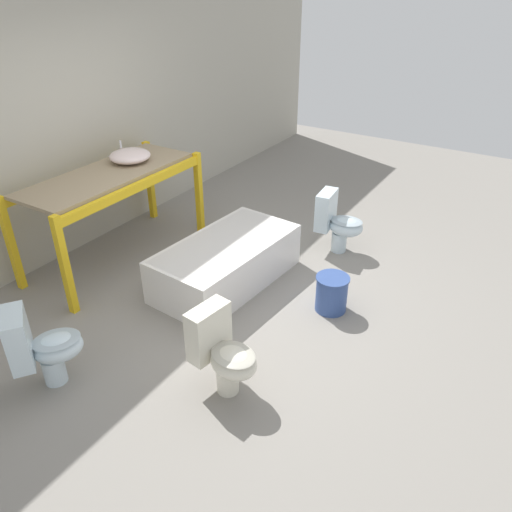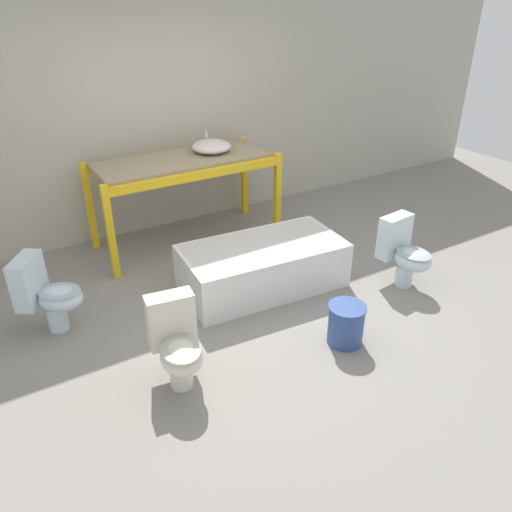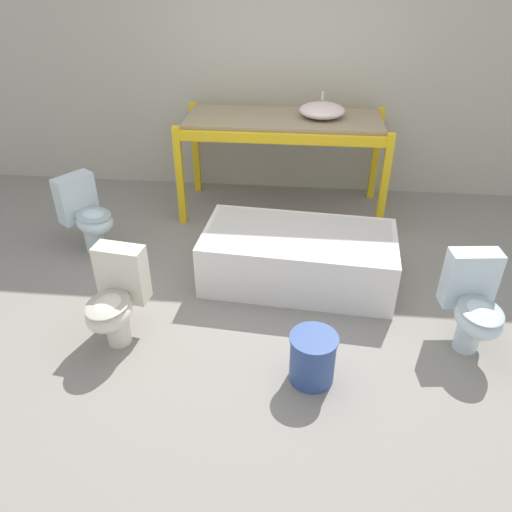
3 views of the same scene
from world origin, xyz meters
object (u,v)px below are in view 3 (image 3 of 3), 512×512
object	(u,v)px
sink_basin	(322,110)
bucket_white	(313,357)
toilet_near	(116,298)
toilet_extra	(474,304)
bathtub_main	(298,254)
toilet_far	(87,214)

from	to	relation	value
sink_basin	bucket_white	world-z (taller)	sink_basin
sink_basin	toilet_near	size ratio (longest dim) A/B	0.64
toilet_extra	bucket_white	world-z (taller)	toilet_extra
toilet_extra	bucket_white	bearing A→B (deg)	-164.32
bathtub_main	bucket_white	distance (m)	1.13
sink_basin	toilet_extra	size ratio (longest dim) A/B	0.64
sink_basin	toilet_extra	distance (m)	2.40
toilet_extra	sink_basin	bearing A→B (deg)	111.12
bathtub_main	toilet_near	world-z (taller)	toilet_near
toilet_extra	bathtub_main	bearing A→B (deg)	144.57
toilet_near	toilet_extra	size ratio (longest dim) A/B	1.00
sink_basin	toilet_extra	world-z (taller)	sink_basin
sink_basin	toilet_near	distance (m)	2.72
bathtub_main	toilet_near	bearing A→B (deg)	-141.53
sink_basin	bathtub_main	world-z (taller)	sink_basin
toilet_near	toilet_far	world-z (taller)	same
bucket_white	toilet_near	bearing A→B (deg)	168.96
toilet_extra	toilet_far	bearing A→B (deg)	155.65
toilet_far	bathtub_main	bearing A→B (deg)	-64.86
sink_basin	bathtub_main	size ratio (longest dim) A/B	0.27
toilet_near	toilet_extra	bearing A→B (deg)	12.16
sink_basin	bathtub_main	xyz separation A→B (m)	(-0.16, -1.36, -0.81)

